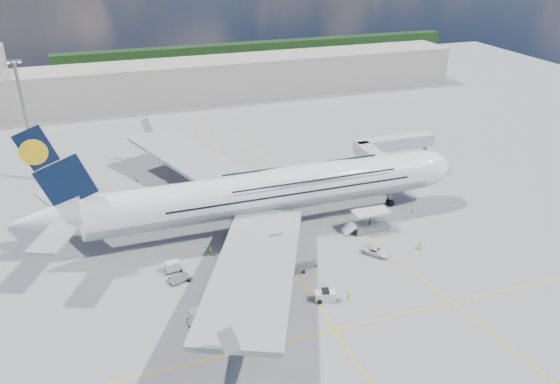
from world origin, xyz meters
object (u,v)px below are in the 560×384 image
object	(u,v)px
crew_wing	(211,251)
catering_truck_inner	(226,181)
airliner	(268,191)
crew_nose	(412,210)
cargo_loader	(369,223)
dolly_nose_near	(294,271)
crew_van	(420,245)
cone_wing_left_inner	(213,199)
cone_wing_right_inner	(221,265)
cone_tail	(78,238)
crew_loader	(369,212)
cone_nose	(453,202)
dolly_row_a	(221,312)
dolly_row_b	(199,315)
dolly_back	(173,266)
catering_truck_outer	(186,159)
light_mast	(26,121)
cone_wing_right_outer	(279,330)
crew_tug	(349,297)
service_van	(376,251)
cone_wing_left_outer	(136,180)
dolly_row_c	(179,279)
baggage_tug	(325,296)
jet_bridge	(387,150)
dolly_nose_far	(308,265)

from	to	relation	value
crew_wing	catering_truck_inner	bearing A→B (deg)	-16.18
airliner	crew_nose	world-z (taller)	airliner
cargo_loader	catering_truck_inner	xyz separation A→B (m)	(-19.84, 24.84, 0.52)
dolly_nose_near	crew_van	xyz separation A→B (m)	(22.20, -0.34, 0.42)
cone_wing_left_inner	cone_wing_right_inner	size ratio (longest dim) A/B	0.92
cone_tail	crew_loader	bearing A→B (deg)	-9.77
cone_nose	cone_wing_right_inner	bearing A→B (deg)	-171.70
cone_wing_left_inner	cone_nose	bearing A→B (deg)	-20.61
airliner	cone_nose	distance (m)	37.76
dolly_row_a	dolly_row_b	distance (m)	3.36
dolly_back	dolly_nose_near	world-z (taller)	dolly_back
catering_truck_outer	catering_truck_inner	bearing A→B (deg)	-54.88
light_mast	dolly_nose_near	distance (m)	65.43
cone_tail	cone_wing_right_outer	bearing A→B (deg)	-53.69
crew_nose	crew_tug	distance (m)	30.86
cone_nose	dolly_row_a	bearing A→B (deg)	-159.95
light_mast	service_van	world-z (taller)	light_mast
crew_nose	crew_van	xyz separation A→B (m)	(-5.55, -11.54, -0.03)
crew_loader	crew_van	world-z (taller)	crew_loader
airliner	dolly_nose_near	size ratio (longest dim) A/B	21.37
cone_wing_left_inner	cone_wing_left_outer	world-z (taller)	cone_wing_left_outer
crew_wing	cone_wing_right_inner	bearing A→B (deg)	-163.53
service_van	dolly_row_c	bearing A→B (deg)	136.31
catering_truck_inner	cone_wing_left_inner	bearing A→B (deg)	-147.61
dolly_row_b	crew_nose	world-z (taller)	dolly_row_b
cone_wing_right_outer	baggage_tug	bearing A→B (deg)	27.46
airliner	jet_bridge	size ratio (longest dim) A/B	4.21
cone_wing_right_inner	baggage_tug	bearing A→B (deg)	-48.06
dolly_row_c	cone_wing_left_outer	xyz separation A→B (m)	(-2.49, 39.39, -0.09)
light_mast	dolly_row_b	size ratio (longest dim) A/B	6.67
dolly_back	baggage_tug	world-z (taller)	baggage_tug
cargo_loader	cone_tail	size ratio (longest dim) A/B	17.61
jet_bridge	light_mast	world-z (taller)	light_mast
dolly_row_c	crew_wing	size ratio (longest dim) A/B	2.22
catering_truck_outer	crew_wing	bearing A→B (deg)	-81.02
light_mast	cone_wing_right_outer	xyz separation A→B (m)	(32.79, -62.99, -12.90)
service_van	crew_loader	xyz separation A→B (m)	(5.18, 12.27, 0.22)
dolly_nose_near	cone_nose	world-z (taller)	dolly_nose_near
dolly_row_b	baggage_tug	xyz separation A→B (m)	(18.08, -1.01, -0.36)
dolly_back	baggage_tug	distance (m)	24.33
dolly_row_c	crew_loader	distance (m)	38.10
dolly_nose_far	cone_wing_right_inner	world-z (taller)	cone_wing_right_inner
cone_wing_left_outer	dolly_nose_near	bearing A→B (deg)	-65.33
catering_truck_inner	crew_van	size ratio (longest dim) A/B	4.20
dolly_row_c	crew_tug	world-z (taller)	crew_tug
catering_truck_outer	cone_nose	xyz separation A→B (m)	(46.08, -35.25, -1.54)
jet_bridge	catering_truck_inner	bearing A→B (deg)	168.29
jet_bridge	cone_wing_left_outer	world-z (taller)	jet_bridge
crew_loader	cone_wing_right_outer	distance (m)	36.51
cone_wing_right_outer	light_mast	bearing A→B (deg)	117.50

